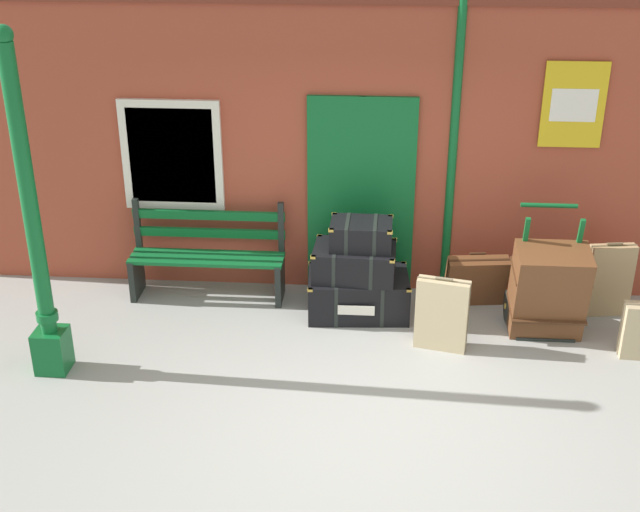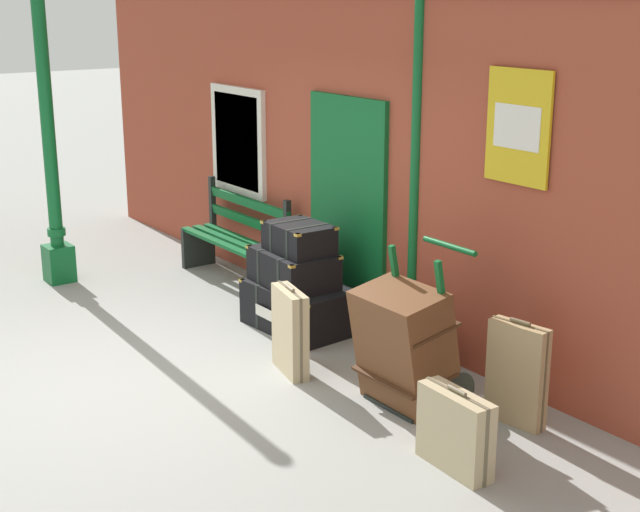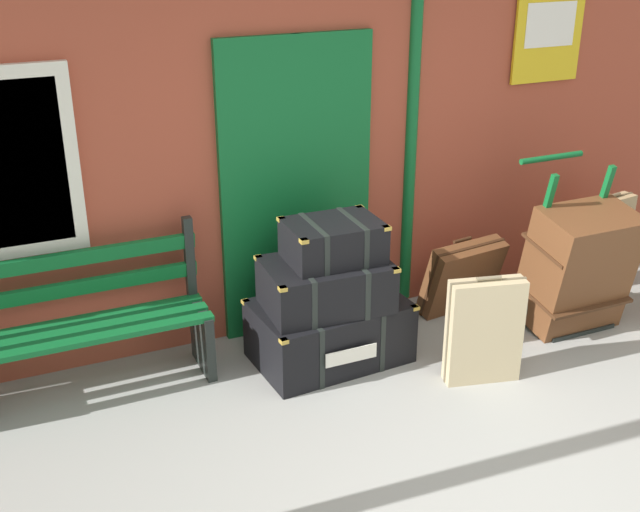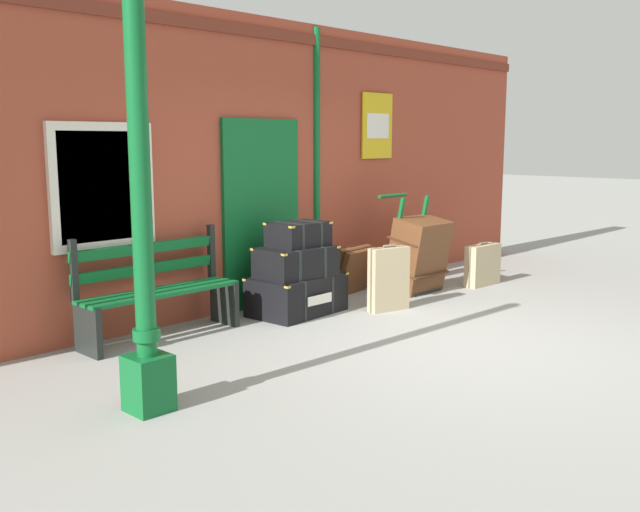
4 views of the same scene
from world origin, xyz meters
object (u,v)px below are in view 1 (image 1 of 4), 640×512
at_px(porters_trolley, 543,300).
at_px(suitcase_beige, 476,281).
at_px(platform_bench, 208,256).
at_px(lamp_post, 37,252).
at_px(steamer_trunk_top, 361,234).
at_px(suitcase_charcoal, 609,280).
at_px(steamer_trunk_base, 358,294).
at_px(steamer_trunk_middle, 354,262).
at_px(suitcase_olive, 442,315).
at_px(large_brown_trunk, 548,290).

bearing_deg(porters_trolley, suitcase_beige, 150.58).
bearing_deg(platform_bench, lamp_post, -125.77).
xyz_separation_m(lamp_post, steamer_trunk_top, (2.72, 1.26, -0.30)).
bearing_deg(suitcase_charcoal, steamer_trunk_base, -176.41).
height_order(steamer_trunk_middle, porters_trolley, porters_trolley).
relative_size(lamp_post, porters_trolley, 2.55).
bearing_deg(porters_trolley, suitcase_charcoal, 22.50).
xyz_separation_m(suitcase_olive, suitcase_beige, (0.40, 0.86, -0.06)).
bearing_deg(platform_bench, steamer_trunk_top, -10.35).
bearing_deg(suitcase_beige, suitcase_olive, -114.93).
relative_size(porters_trolley, suitcase_beige, 1.84).
bearing_deg(suitcase_olive, platform_bench, 158.80).
distance_m(large_brown_trunk, suitcase_charcoal, 0.83).
bearing_deg(steamer_trunk_top, steamer_trunk_middle, -158.39).
height_order(steamer_trunk_base, porters_trolley, porters_trolley).
bearing_deg(suitcase_beige, large_brown_trunk, -40.19).
bearing_deg(suitcase_beige, steamer_trunk_top, -168.99).
bearing_deg(steamer_trunk_base, platform_bench, 169.78).
relative_size(steamer_trunk_base, steamer_trunk_top, 1.70).
height_order(suitcase_charcoal, suitcase_olive, suitcase_charcoal).
bearing_deg(lamp_post, steamer_trunk_base, 25.17).
xyz_separation_m(suitcase_charcoal, suitcase_beige, (-1.31, 0.06, -0.09)).
relative_size(steamer_trunk_top, porters_trolley, 0.52).
height_order(lamp_post, suitcase_olive, lamp_post).
xyz_separation_m(steamer_trunk_top, suitcase_charcoal, (2.49, 0.16, -0.49)).
distance_m(porters_trolley, suitcase_charcoal, 0.75).
relative_size(platform_bench, large_brown_trunk, 1.70).
relative_size(lamp_post, steamer_trunk_middle, 3.66).
bearing_deg(lamp_post, porters_trolley, 14.17).
distance_m(platform_bench, large_brown_trunk, 3.45).
bearing_deg(platform_bench, suitcase_beige, -1.30).
xyz_separation_m(steamer_trunk_middle, porters_trolley, (1.86, -0.10, -0.31)).
bearing_deg(suitcase_charcoal, steamer_trunk_middle, -175.77).
height_order(lamp_post, steamer_trunk_top, lamp_post).
bearing_deg(large_brown_trunk, suitcase_charcoal, 33.72).
distance_m(steamer_trunk_top, suitcase_olive, 1.13).
height_order(steamer_trunk_top, porters_trolley, porters_trolley).
xyz_separation_m(porters_trolley, suitcase_beige, (-0.62, 0.35, 0.02)).
bearing_deg(steamer_trunk_middle, large_brown_trunk, -8.31).
bearing_deg(platform_bench, steamer_trunk_base, -10.22).
bearing_deg(steamer_trunk_middle, steamer_trunk_base, 36.56).
bearing_deg(steamer_trunk_top, suitcase_beige, 11.01).
bearing_deg(suitcase_charcoal, lamp_post, -164.68).
bearing_deg(suitcase_olive, steamer_trunk_middle, 144.15).
xyz_separation_m(steamer_trunk_base, porters_trolley, (1.82, -0.13, 0.06)).
bearing_deg(steamer_trunk_middle, porters_trolley, -2.99).
distance_m(steamer_trunk_base, large_brown_trunk, 1.86).
bearing_deg(platform_bench, suitcase_charcoal, -1.79).
xyz_separation_m(steamer_trunk_middle, suitcase_beige, (1.24, 0.25, -0.29)).
bearing_deg(steamer_trunk_base, steamer_trunk_top, -21.32).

